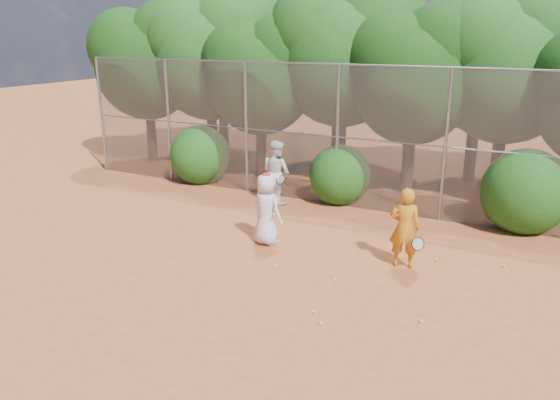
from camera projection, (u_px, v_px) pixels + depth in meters
The scene contains 24 objects.
ground at pixel (266, 296), 10.48m from camera, with size 80.00×80.00×0.00m, color #A54D25.
fence_back at pixel (367, 138), 15.00m from camera, with size 20.05×0.09×4.03m.
tree_0 at pixel (148, 57), 20.29m from camera, with size 4.38×3.81×6.00m.
tree_1 at pixel (211, 51), 19.54m from camera, with size 4.64×4.03×6.35m.
tree_2 at pixel (262, 71), 18.01m from camera, with size 3.99×3.47×5.47m.
tree_3 at pixel (346, 46), 17.51m from camera, with size 4.89×4.26×6.70m.
tree_4 at pixel (417, 70), 16.09m from camera, with size 4.19×3.64×5.73m.
tree_5 at pixel (512, 61), 15.57m from camera, with size 4.51×3.92×6.17m.
tree_9 at pixel (223, 45), 21.87m from camera, with size 4.83×4.20×6.62m.
tree_10 at pixel (342, 38), 19.75m from camera, with size 5.15×4.48×7.06m.
tree_11 at pixel (484, 54), 17.33m from camera, with size 4.64×4.03×6.35m.
bush_0 at pixel (200, 152), 18.17m from camera, with size 2.00×2.00×2.00m, color #144711.
bush_1 at pixel (340, 172), 15.99m from camera, with size 1.80×1.80×1.80m, color #144711.
bush_2 at pixel (526, 188), 13.72m from camera, with size 2.20×2.20×2.20m, color #144711.
player_yellow at pixel (405, 228), 11.55m from camera, with size 0.86×0.62×1.76m.
player_teen at pixel (267, 209), 12.82m from camera, with size 0.96×0.75×1.75m.
player_white at pixel (276, 172), 15.94m from camera, with size 1.10×0.99×1.85m.
ball_0 at pixel (334, 280), 11.09m from camera, with size 0.07×0.07×0.07m, color #B8DA27.
ball_1 at pixel (436, 259), 12.06m from camera, with size 0.07×0.07×0.07m, color #B8DA27.
ball_2 at pixel (313, 311), 9.84m from camera, with size 0.07×0.07×0.07m, color #B8DA27.
ball_3 at pixel (421, 321), 9.50m from camera, with size 0.07×0.07×0.07m, color #B8DA27.
ball_4 at pixel (275, 266), 11.73m from camera, with size 0.07×0.07×0.07m, color #B8DA27.
ball_5 at pixel (504, 266), 11.71m from camera, with size 0.07×0.07×0.07m, color #B8DA27.
ball_6 at pixel (321, 323), 9.44m from camera, with size 0.07×0.07×0.07m, color #B8DA27.
Camera 1 is at (4.62, -8.26, 4.88)m, focal length 35.00 mm.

